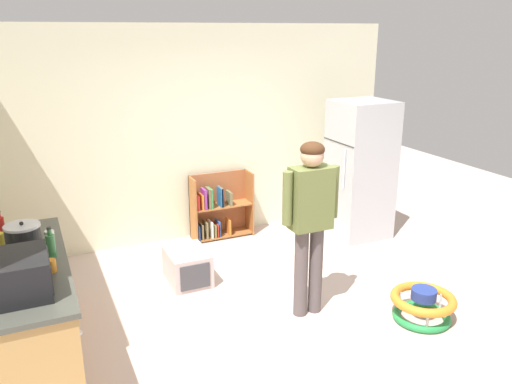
% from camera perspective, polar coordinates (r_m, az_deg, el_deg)
% --- Properties ---
extents(ground_plane, '(12.00, 12.00, 0.00)m').
position_cam_1_polar(ground_plane, '(5.09, 3.34, -13.54)').
color(ground_plane, beige).
rests_on(ground_plane, ground).
extents(back_wall, '(5.20, 0.06, 2.70)m').
position_cam_1_polar(back_wall, '(6.63, -5.89, 6.39)').
color(back_wall, beige).
rests_on(back_wall, ground).
extents(kitchen_counter, '(0.65, 1.93, 0.90)m').
position_cam_1_polar(kitchen_counter, '(4.61, -23.64, -12.22)').
color(kitchen_counter, tan).
rests_on(kitchen_counter, ground).
extents(refrigerator, '(0.73, 0.68, 1.78)m').
position_cam_1_polar(refrigerator, '(6.79, 11.45, 2.42)').
color(refrigerator, '#B7BABF').
rests_on(refrigerator, ground).
extents(bookshelf, '(0.80, 0.28, 0.85)m').
position_cam_1_polar(bookshelf, '(6.74, -4.28, -1.92)').
color(bookshelf, '#9F6030').
rests_on(bookshelf, ground).
extents(standing_person, '(0.57, 0.22, 1.69)m').
position_cam_1_polar(standing_person, '(4.73, 6.04, -2.35)').
color(standing_person, '#574C4C').
rests_on(standing_person, ground).
extents(baby_walker, '(0.60, 0.60, 0.32)m').
position_cam_1_polar(baby_walker, '(5.19, 17.97, -11.79)').
color(baby_walker, '#268E47').
rests_on(baby_walker, ground).
extents(pet_carrier, '(0.42, 0.55, 0.36)m').
position_cam_1_polar(pet_carrier, '(5.67, -7.60, -8.16)').
color(pet_carrier, beige).
rests_on(pet_carrier, ground).
extents(microwave, '(0.37, 0.48, 0.28)m').
position_cam_1_polar(microwave, '(3.87, -24.53, -8.32)').
color(microwave, black).
rests_on(microwave, kitchen_counter).
extents(crock_pot, '(0.28, 0.28, 0.25)m').
position_cam_1_polar(crock_pot, '(4.59, -24.35, -4.63)').
color(crock_pot, black).
rests_on(crock_pot, kitchen_counter).
extents(banana_bunch, '(0.12, 0.16, 0.04)m').
position_cam_1_polar(banana_bunch, '(5.11, -24.71, -3.50)').
color(banana_bunch, yellow).
rests_on(banana_bunch, kitchen_counter).
extents(green_glass_bottle, '(0.07, 0.07, 0.25)m').
position_cam_1_polar(green_glass_bottle, '(4.41, -21.76, -5.43)').
color(green_glass_bottle, '#33753D').
rests_on(green_glass_bottle, kitchen_counter).
extents(ketchup_bottle, '(0.07, 0.07, 0.25)m').
position_cam_1_polar(ketchup_bottle, '(4.97, -26.45, -3.44)').
color(ketchup_bottle, red).
rests_on(ketchup_bottle, kitchen_counter).
extents(orange_cup, '(0.08, 0.08, 0.09)m').
position_cam_1_polar(orange_cup, '(4.16, -21.77, -7.57)').
color(orange_cup, orange).
rests_on(orange_cup, kitchen_counter).
extents(white_cup, '(0.08, 0.08, 0.09)m').
position_cam_1_polar(white_cup, '(4.73, -21.88, -4.55)').
color(white_cup, white).
rests_on(white_cup, kitchen_counter).
extents(red_cup, '(0.08, 0.08, 0.09)m').
position_cam_1_polar(red_cup, '(4.33, -25.63, -7.09)').
color(red_cup, red).
rests_on(red_cup, kitchen_counter).
extents(yellow_cup, '(0.08, 0.08, 0.09)m').
position_cam_1_polar(yellow_cup, '(4.85, -26.51, -4.65)').
color(yellow_cup, yellow).
rests_on(yellow_cup, kitchen_counter).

